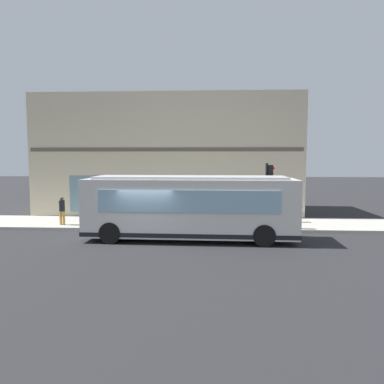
% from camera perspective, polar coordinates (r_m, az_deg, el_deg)
% --- Properties ---
extents(ground, '(120.00, 120.00, 0.00)m').
position_cam_1_polar(ground, '(17.87, -6.78, -7.57)').
color(ground, '#262628').
extents(sidewalk_curb, '(4.04, 40.00, 0.15)m').
position_cam_1_polar(sidewalk_curb, '(22.33, -4.76, -4.77)').
color(sidewalk_curb, '#B2ADA3').
rests_on(sidewalk_curb, ground).
extents(building_corner, '(7.38, 17.76, 8.11)m').
position_cam_1_polar(building_corner, '(27.62, -3.22, 5.44)').
color(building_corner, beige).
rests_on(building_corner, ground).
extents(city_bus_nearside, '(2.83, 10.11, 3.07)m').
position_cam_1_polar(city_bus_nearside, '(18.02, -0.32, -2.41)').
color(city_bus_nearside, silver).
rests_on(city_bus_nearside, ground).
extents(traffic_light_near_corner, '(0.32, 0.49, 3.51)m').
position_cam_1_polar(traffic_light_near_corner, '(20.48, 11.59, 1.35)').
color(traffic_light_near_corner, black).
rests_on(traffic_light_near_corner, sidewalk_curb).
extents(fire_hydrant, '(0.35, 0.35, 0.74)m').
position_cam_1_polar(fire_hydrant, '(21.60, -9.89, -4.00)').
color(fire_hydrant, yellow).
rests_on(fire_hydrant, sidewalk_curb).
extents(pedestrian_by_light_pole, '(0.32, 0.32, 1.60)m').
position_cam_1_polar(pedestrian_by_light_pole, '(22.52, -19.12, -2.41)').
color(pedestrian_by_light_pole, gold).
rests_on(pedestrian_by_light_pole, sidewalk_curb).
extents(pedestrian_near_building_entrance, '(0.32, 0.32, 1.75)m').
position_cam_1_polar(pedestrian_near_building_entrance, '(22.91, 14.70, -1.92)').
color(pedestrian_near_building_entrance, '#3359A5').
rests_on(pedestrian_near_building_entrance, sidewalk_curb).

